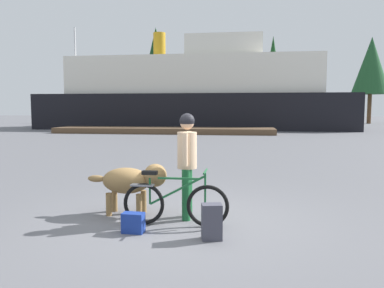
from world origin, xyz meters
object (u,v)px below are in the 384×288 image
at_px(sailboat_moored, 77,123).
at_px(ferry_boat, 196,95).
at_px(bicycle, 174,203).
at_px(backpack, 212,222).
at_px(person_cyclist, 187,155).
at_px(handbag_pannier, 133,223).
at_px(dog, 132,181).

bearing_deg(sailboat_moored, ferry_boat, 13.19).
relative_size(ferry_boat, sailboat_moored, 3.06).
distance_m(bicycle, backpack, 0.84).
bearing_deg(person_cyclist, handbag_pannier, -128.90).
relative_size(backpack, handbag_pannier, 1.58).
xyz_separation_m(person_cyclist, handbag_pannier, (-0.68, -0.84, -0.91)).
relative_size(dog, backpack, 2.78).
distance_m(person_cyclist, dog, 1.09).
height_order(person_cyclist, sailboat_moored, sailboat_moored).
distance_m(person_cyclist, ferry_boat, 28.80).
bearing_deg(bicycle, dog, 147.70).
relative_size(handbag_pannier, ferry_boat, 0.01).
relative_size(bicycle, handbag_pannier, 5.24).
height_order(person_cyclist, ferry_boat, ferry_boat).
bearing_deg(person_cyclist, backpack, -62.70).
height_order(backpack, sailboat_moored, sailboat_moored).
bearing_deg(person_cyclist, dog, 173.64).
distance_m(bicycle, handbag_pannier, 0.72).
bearing_deg(bicycle, sailboat_moored, 117.56).
bearing_deg(handbag_pannier, backpack, -6.14).
relative_size(person_cyclist, ferry_boat, 0.07).
bearing_deg(dog, handbag_pannier, -72.36).
distance_m(bicycle, person_cyclist, 0.83).
distance_m(handbag_pannier, sailboat_moored, 30.03).
height_order(ferry_boat, sailboat_moored, sailboat_moored).
xyz_separation_m(dog, backpack, (1.48, -1.07, -0.34)).
height_order(handbag_pannier, ferry_boat, ferry_boat).
relative_size(bicycle, backpack, 3.31).
bearing_deg(person_cyclist, bicycle, -107.80).
height_order(dog, ferry_boat, ferry_boat).
relative_size(backpack, ferry_boat, 0.02).
bearing_deg(dog, bicycle, -32.30).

